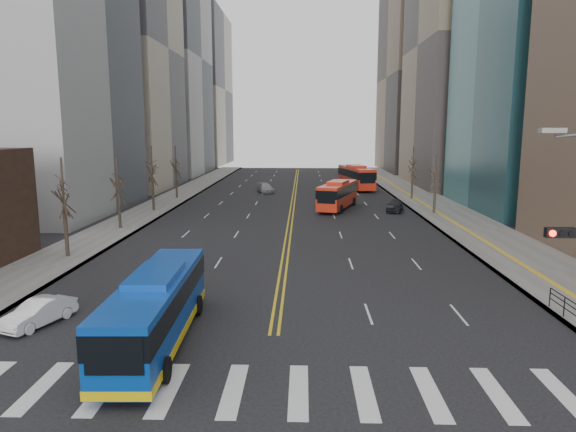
% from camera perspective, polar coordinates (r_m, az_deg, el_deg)
% --- Properties ---
extents(ground, '(220.00, 220.00, 0.00)m').
position_cam_1_polar(ground, '(19.63, -2.47, -18.80)').
color(ground, black).
extents(sidewalk_right, '(7.00, 130.00, 0.15)m').
position_cam_1_polar(sidewalk_right, '(64.96, 16.12, 1.00)').
color(sidewalk_right, gray).
rests_on(sidewalk_right, ground).
extents(sidewalk_left, '(5.00, 130.00, 0.15)m').
position_cam_1_polar(sidewalk_left, '(65.38, -14.13, 1.14)').
color(sidewalk_left, gray).
rests_on(sidewalk_left, ground).
extents(crosswalk, '(26.70, 4.00, 0.01)m').
position_cam_1_polar(crosswalk, '(19.63, -2.47, -18.78)').
color(crosswalk, silver).
rests_on(crosswalk, ground).
extents(centerline, '(0.55, 100.00, 0.01)m').
position_cam_1_polar(centerline, '(72.84, 0.66, 2.21)').
color(centerline, gold).
rests_on(centerline, ground).
extents(office_towers, '(83.00, 134.00, 58.00)m').
position_cam_1_polar(office_towers, '(86.98, 0.95, 19.22)').
color(office_towers, '#9C9D9F').
rests_on(office_towers, ground).
extents(street_trees, '(35.20, 47.20, 7.60)m').
position_cam_1_polar(street_trees, '(52.66, -7.61, 4.63)').
color(street_trees, '#2E241C').
rests_on(street_trees, ground).
extents(blue_bus, '(2.88, 11.26, 3.28)m').
position_cam_1_polar(blue_bus, '(23.43, -14.39, -9.68)').
color(blue_bus, '#0A3DA2').
rests_on(blue_bus, ground).
extents(red_bus_near, '(5.54, 10.79, 3.36)m').
position_cam_1_polar(red_bus_near, '(61.29, 5.56, 2.53)').
color(red_bus_near, red).
rests_on(red_bus_near, ground).
extents(red_bus_far, '(4.97, 12.31, 3.79)m').
position_cam_1_polar(red_bus_far, '(82.59, 7.57, 4.46)').
color(red_bus_far, red).
rests_on(red_bus_far, ground).
extents(car_white, '(2.55, 4.00, 1.25)m').
position_cam_1_polar(car_white, '(27.88, -25.95, -9.62)').
color(car_white, white).
rests_on(car_white, ground).
extents(car_dark_mid, '(2.75, 4.46, 1.42)m').
position_cam_1_polar(car_dark_mid, '(60.33, 11.80, 1.15)').
color(car_dark_mid, black).
rests_on(car_dark_mid, ground).
extents(car_silver, '(3.18, 5.01, 1.35)m').
position_cam_1_polar(car_silver, '(77.20, -2.54, 3.12)').
color(car_silver, gray).
rests_on(car_silver, ground).
extents(car_dark_far, '(3.15, 4.76, 1.22)m').
position_cam_1_polar(car_dark_far, '(81.02, 6.53, 3.32)').
color(car_dark_far, black).
rests_on(car_dark_far, ground).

